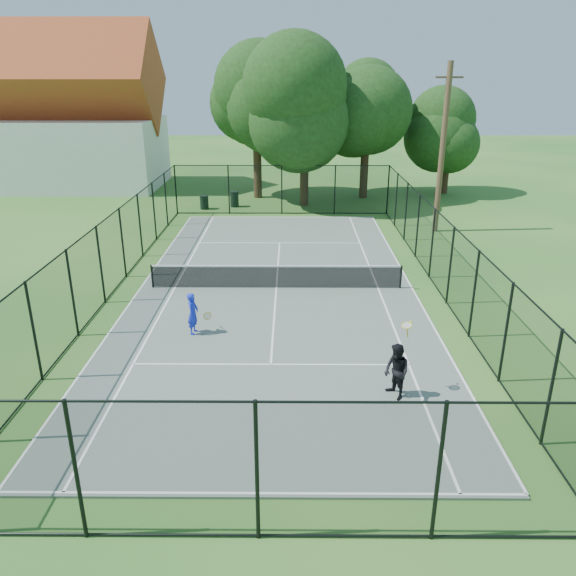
{
  "coord_description": "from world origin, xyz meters",
  "views": [
    {
      "loc": [
        0.61,
        -21.18,
        8.18
      ],
      "look_at": [
        0.49,
        -3.0,
        1.2
      ],
      "focal_mm": 35.0,
      "sensor_mm": 36.0,
      "label": 1
    }
  ],
  "objects_px": {
    "trash_bin_right": "(234,199)",
    "player_blue": "(193,313)",
    "tennis_net": "(276,276)",
    "trash_bin_left": "(204,202)",
    "player_black": "(397,371)",
    "utility_pole": "(442,149)"
  },
  "relations": [
    {
      "from": "tennis_net",
      "to": "player_blue",
      "type": "xyz_separation_m",
      "value": [
        -2.64,
        -4.24,
        0.19
      ]
    },
    {
      "from": "utility_pole",
      "to": "tennis_net",
      "type": "bearing_deg",
      "value": -133.48
    },
    {
      "from": "player_blue",
      "to": "player_black",
      "type": "height_order",
      "value": "player_black"
    },
    {
      "from": "trash_bin_right",
      "to": "player_blue",
      "type": "height_order",
      "value": "player_blue"
    },
    {
      "from": "utility_pole",
      "to": "player_blue",
      "type": "height_order",
      "value": "utility_pole"
    },
    {
      "from": "player_black",
      "to": "player_blue",
      "type": "bearing_deg",
      "value": 146.95
    },
    {
      "from": "player_black",
      "to": "utility_pole",
      "type": "bearing_deg",
      "value": 73.3
    },
    {
      "from": "tennis_net",
      "to": "player_black",
      "type": "relative_size",
      "value": 4.98
    },
    {
      "from": "tennis_net",
      "to": "trash_bin_left",
      "type": "bearing_deg",
      "value": 109.28
    },
    {
      "from": "trash_bin_left",
      "to": "player_blue",
      "type": "xyz_separation_m",
      "value": [
        2.36,
        -18.53,
        0.33
      ]
    },
    {
      "from": "trash_bin_left",
      "to": "utility_pole",
      "type": "relative_size",
      "value": 0.1
    },
    {
      "from": "trash_bin_left",
      "to": "trash_bin_right",
      "type": "bearing_deg",
      "value": 19.81
    },
    {
      "from": "trash_bin_left",
      "to": "player_blue",
      "type": "bearing_deg",
      "value": -82.74
    },
    {
      "from": "tennis_net",
      "to": "trash_bin_right",
      "type": "height_order",
      "value": "tennis_net"
    },
    {
      "from": "trash_bin_right",
      "to": "utility_pole",
      "type": "distance_m",
      "value": 13.68
    },
    {
      "from": "trash_bin_right",
      "to": "player_black",
      "type": "xyz_separation_m",
      "value": [
        6.51,
        -23.12,
        0.32
      ]
    },
    {
      "from": "trash_bin_right",
      "to": "utility_pole",
      "type": "bearing_deg",
      "value": -27.1
    },
    {
      "from": "trash_bin_right",
      "to": "player_black",
      "type": "distance_m",
      "value": 24.03
    },
    {
      "from": "trash_bin_right",
      "to": "player_blue",
      "type": "bearing_deg",
      "value": -88.55
    },
    {
      "from": "player_blue",
      "to": "trash_bin_left",
      "type": "bearing_deg",
      "value": 97.26
    },
    {
      "from": "trash_bin_left",
      "to": "player_blue",
      "type": "distance_m",
      "value": 18.68
    },
    {
      "from": "player_black",
      "to": "tennis_net",
      "type": "bearing_deg",
      "value": 112.55
    }
  ]
}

